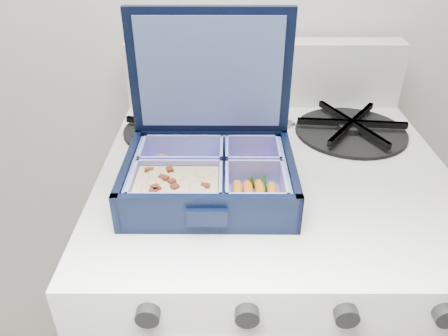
# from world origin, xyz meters

# --- Properties ---
(stove) EXTENTS (0.55, 0.55, 0.82)m
(stove) POSITION_xyz_m (-0.44, 1.71, 0.41)
(stove) COLOR silver
(stove) RESTS_ON floor
(bento_box) EXTENTS (0.24, 0.19, 0.06)m
(bento_box) POSITION_xyz_m (-0.54, 1.62, 0.85)
(bento_box) COLOR black
(bento_box) RESTS_ON stove
(burner_grate) EXTENTS (0.22, 0.22, 0.03)m
(burner_grate) POSITION_xyz_m (-0.29, 1.81, 0.84)
(burner_grate) COLOR black
(burner_grate) RESTS_ON stove
(burner_grate_rear) EXTENTS (0.20, 0.20, 0.02)m
(burner_grate_rear) POSITION_xyz_m (-0.62, 1.82, 0.83)
(burner_grate_rear) COLOR black
(burner_grate_rear) RESTS_ON stove
(fork) EXTENTS (0.17, 0.15, 0.01)m
(fork) POSITION_xyz_m (-0.47, 1.78, 0.83)
(fork) COLOR #9998AF
(fork) RESTS_ON stove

